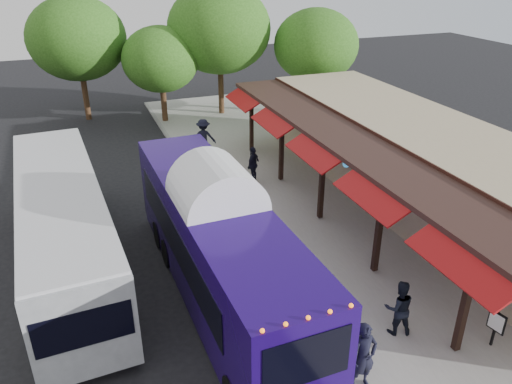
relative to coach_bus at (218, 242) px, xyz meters
name	(u,v)px	position (x,y,z in m)	size (l,w,h in m)	color
ground	(271,300)	(1.45, -0.79, -1.99)	(90.00, 90.00, 0.00)	black
sidewalk	(346,215)	(6.45, 3.21, -1.92)	(10.00, 40.00, 0.15)	#9E9B93
curb	(233,237)	(1.50, 3.21, -1.92)	(0.20, 40.00, 0.16)	gray
station_shelter	(419,165)	(9.83, 3.21, -0.15)	(8.15, 20.00, 3.60)	tan
coach_bus	(218,242)	(0.00, 0.00, 0.00)	(2.78, 11.69, 3.71)	#1F085F
city_bus	(64,224)	(-4.40, 3.36, -0.24)	(3.20, 11.93, 3.17)	gray
ped_a	(364,356)	(2.17, -4.91, -0.90)	(0.69, 0.45, 1.89)	black
ped_b	(399,308)	(4.15, -3.57, -0.99)	(0.83, 0.65, 1.70)	black
ped_c	(253,164)	(3.98, 7.62, -0.98)	(1.01, 0.42, 1.72)	black
ped_d	(204,137)	(2.72, 11.75, -0.86)	(1.27, 0.73, 1.96)	black
sign_board	(496,323)	(6.31, -4.96, -1.09)	(0.14, 0.51, 1.12)	black
tree_left	(160,59)	(1.98, 18.49, 2.02)	(4.71, 4.71, 6.03)	#382314
tree_mid	(219,29)	(5.88, 18.79, 3.59)	(6.53, 6.53, 8.36)	#382314
tree_right	(316,45)	(11.56, 16.50, 2.60)	(5.38, 5.38, 6.89)	#382314
tree_far	(77,39)	(-2.59, 21.00, 3.14)	(6.02, 6.02, 7.70)	#382314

